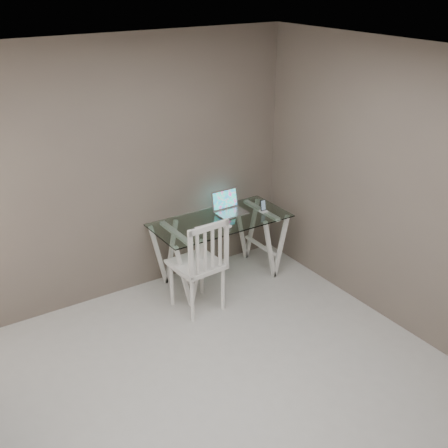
# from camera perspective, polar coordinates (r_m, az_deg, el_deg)

# --- Properties ---
(room) EXTENTS (4.50, 4.52, 2.71)m
(room) POSITION_cam_1_polar(r_m,az_deg,el_deg) (3.75, 1.09, 0.57)
(room) COLOR #B6B3AE
(room) RESTS_ON ground
(desk) EXTENTS (1.50, 0.70, 0.75)m
(desk) POSITION_cam_1_polar(r_m,az_deg,el_deg) (6.23, -0.35, -2.60)
(desk) COLOR silver
(desk) RESTS_ON ground
(chair) EXTENTS (0.50, 0.50, 1.03)m
(chair) POSITION_cam_1_polar(r_m,az_deg,el_deg) (5.61, -2.32, -3.87)
(chair) COLOR white
(chair) RESTS_ON ground
(laptop) EXTENTS (0.33, 0.28, 0.23)m
(laptop) POSITION_cam_1_polar(r_m,az_deg,el_deg) (6.25, 0.47, 1.73)
(laptop) COLOR silver
(laptop) RESTS_ON desk
(keyboard) EXTENTS (0.29, 0.13, 0.01)m
(keyboard) POSITION_cam_1_polar(r_m,az_deg,el_deg) (5.91, -1.62, -0.29)
(keyboard) COLOR silver
(keyboard) RESTS_ON desk
(mouse) EXTENTS (0.11, 0.06, 0.03)m
(mouse) POSITION_cam_1_polar(r_m,az_deg,el_deg) (5.87, 0.37, -0.29)
(mouse) COLOR white
(mouse) RESTS_ON desk
(phone_dock) EXTENTS (0.08, 0.08, 0.14)m
(phone_dock) POSITION_cam_1_polar(r_m,az_deg,el_deg) (6.27, 4.02, 1.57)
(phone_dock) COLOR white
(phone_dock) RESTS_ON desk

